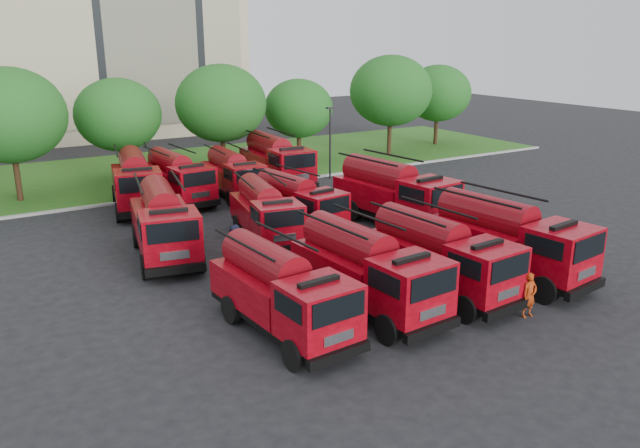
# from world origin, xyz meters

# --- Properties ---
(ground) EXTENTS (140.00, 140.00, 0.00)m
(ground) POSITION_xyz_m (0.00, 0.00, 0.00)
(ground) COLOR black
(ground) RESTS_ON ground
(lawn) EXTENTS (70.00, 16.00, 0.12)m
(lawn) POSITION_xyz_m (0.00, 26.00, 0.06)
(lawn) COLOR #195015
(lawn) RESTS_ON ground
(curb) EXTENTS (70.00, 0.30, 0.14)m
(curb) POSITION_xyz_m (0.00, 17.90, 0.07)
(curb) COLOR gray
(curb) RESTS_ON ground
(apartment_building) EXTENTS (30.00, 14.18, 25.00)m
(apartment_building) POSITION_xyz_m (2.00, 47.94, 12.50)
(apartment_building) COLOR tan
(apartment_building) RESTS_ON ground
(tree_2) EXTENTS (6.72, 6.72, 8.22)m
(tree_2) POSITION_xyz_m (-8.00, 21.50, 5.35)
(tree_2) COLOR #382314
(tree_2) RESTS_ON ground
(tree_3) EXTENTS (5.88, 5.88, 7.19)m
(tree_3) POSITION_xyz_m (-1.00, 24.00, 4.68)
(tree_3) COLOR #382314
(tree_3) RESTS_ON ground
(tree_4) EXTENTS (6.55, 6.55, 8.01)m
(tree_4) POSITION_xyz_m (6.00, 22.50, 5.22)
(tree_4) COLOR #382314
(tree_4) RESTS_ON ground
(tree_5) EXTENTS (5.46, 5.46, 6.68)m
(tree_5) POSITION_xyz_m (13.00, 23.50, 4.35)
(tree_5) COLOR #382314
(tree_5) RESTS_ON ground
(tree_6) EXTENTS (6.89, 6.89, 8.42)m
(tree_6) POSITION_xyz_m (21.00, 22.00, 5.49)
(tree_6) COLOR #382314
(tree_6) RESTS_ON ground
(tree_7) EXTENTS (6.05, 6.05, 7.39)m
(tree_7) POSITION_xyz_m (28.00, 24.00, 4.82)
(tree_7) COLOR #382314
(tree_7) RESTS_ON ground
(lamp_post_1) EXTENTS (0.60, 0.25, 5.11)m
(lamp_post_1) POSITION_xyz_m (12.00, 17.20, 2.90)
(lamp_post_1) COLOR black
(lamp_post_1) RESTS_ON ground
(fire_truck_0) EXTENTS (2.84, 6.82, 3.04)m
(fire_truck_0) POSITION_xyz_m (-2.47, -2.59, 1.53)
(fire_truck_0) COLOR black
(fire_truck_0) RESTS_ON ground
(fire_truck_1) EXTENTS (2.95, 7.16, 3.19)m
(fire_truck_1) POSITION_xyz_m (1.09, -2.63, 1.60)
(fire_truck_1) COLOR black
(fire_truck_1) RESTS_ON ground
(fire_truck_2) EXTENTS (2.93, 7.05, 3.14)m
(fire_truck_2) POSITION_xyz_m (4.45, -2.83, 1.58)
(fire_truck_2) COLOR black
(fire_truck_2) RESTS_ON ground
(fire_truck_3) EXTENTS (3.40, 7.58, 3.33)m
(fire_truck_3) POSITION_xyz_m (8.17, -2.94, 1.68)
(fire_truck_3) COLOR black
(fire_truck_3) RESTS_ON ground
(fire_truck_4) EXTENTS (3.79, 7.52, 3.27)m
(fire_truck_4) POSITION_xyz_m (-3.44, 7.12, 1.65)
(fire_truck_4) COLOR black
(fire_truck_4) RESTS_ON ground
(fire_truck_5) EXTENTS (3.29, 6.68, 2.91)m
(fire_truck_5) POSITION_xyz_m (1.63, 6.84, 1.47)
(fire_truck_5) COLOR black
(fire_truck_5) RESTS_ON ground
(fire_truck_6) EXTENTS (2.99, 6.55, 2.87)m
(fire_truck_6) POSITION_xyz_m (3.90, 7.64, 1.45)
(fire_truck_6) COLOR black
(fire_truck_6) RESTS_ON ground
(fire_truck_7) EXTENTS (3.49, 7.85, 3.46)m
(fire_truck_7) POSITION_xyz_m (8.82, 5.71, 1.74)
(fire_truck_7) COLOR black
(fire_truck_7) RESTS_ON ground
(fire_truck_8) EXTENTS (3.90, 7.62, 3.31)m
(fire_truck_8) POSITION_xyz_m (-2.20, 16.23, 1.67)
(fire_truck_8) COLOR black
(fire_truck_8) RESTS_ON ground
(fire_truck_9) EXTENTS (2.84, 6.87, 3.06)m
(fire_truck_9) POSITION_xyz_m (0.39, 16.39, 1.54)
(fire_truck_9) COLOR black
(fire_truck_9) RESTS_ON ground
(fire_truck_10) EXTENTS (2.58, 6.47, 2.90)m
(fire_truck_10) POSITION_xyz_m (3.88, 15.95, 1.46)
(fire_truck_10) COLOR black
(fire_truck_10) RESTS_ON ground
(fire_truck_11) EXTENTS (3.03, 7.57, 3.39)m
(fire_truck_11) POSITION_xyz_m (7.69, 17.30, 1.71)
(fire_truck_11) COLOR black
(fire_truck_11) RESTS_ON ground
(firefighter_0) EXTENTS (0.65, 0.49, 1.71)m
(firefighter_0) POSITION_xyz_m (5.86, -6.19, 0.00)
(firefighter_0) COLOR #992C0B
(firefighter_0) RESTS_ON ground
(firefighter_1) EXTENTS (0.96, 0.79, 1.73)m
(firefighter_1) POSITION_xyz_m (5.69, -5.14, 0.00)
(firefighter_1) COLOR black
(firefighter_1) RESTS_ON ground
(firefighter_2) EXTENTS (0.65, 0.96, 1.50)m
(firefighter_2) POSITION_xyz_m (8.14, -1.91, 0.00)
(firefighter_2) COLOR #992C0B
(firefighter_2) RESTS_ON ground
(firefighter_3) EXTENTS (1.21, 0.63, 1.86)m
(firefighter_3) POSITION_xyz_m (9.67, -0.70, 0.00)
(firefighter_3) COLOR black
(firefighter_3) RESTS_ON ground
(firefighter_4) EXTENTS (1.13, 1.11, 1.96)m
(firefighter_4) POSITION_xyz_m (-1.21, 4.14, 0.00)
(firefighter_4) COLOR black
(firefighter_4) RESTS_ON ground
(firefighter_5) EXTENTS (1.51, 0.76, 1.57)m
(firefighter_5) POSITION_xyz_m (8.81, 8.08, 0.00)
(firefighter_5) COLOR black
(firefighter_5) RESTS_ON ground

